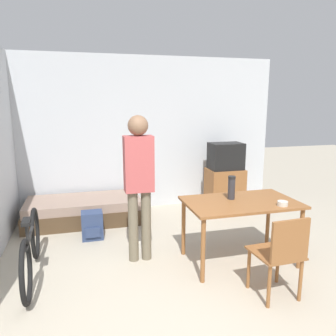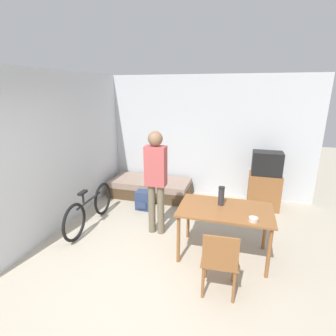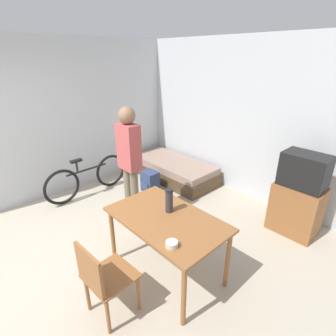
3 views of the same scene
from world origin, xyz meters
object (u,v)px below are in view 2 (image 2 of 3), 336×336
object	(u,v)px
daybed	(151,188)
thermos_flask	(221,195)
mate_bowl	(253,219)
backpack	(144,200)
person_standing	(156,175)
dining_table	(225,214)
bicycle	(90,209)
tv	(265,182)
wooden_chair	(220,260)

from	to	relation	value
daybed	thermos_flask	xyz separation A→B (m)	(1.73, -1.75, 0.73)
thermos_flask	mate_bowl	xyz separation A→B (m)	(0.45, -0.39, -0.13)
mate_bowl	backpack	distance (m)	2.59
person_standing	backpack	size ratio (longest dim) A/B	4.49
dining_table	bicycle	xyz separation A→B (m)	(-2.39, 0.25, -0.35)
mate_bowl	tv	bearing A→B (deg)	82.09
wooden_chair	thermos_flask	bearing A→B (deg)	95.37
bicycle	person_standing	world-z (taller)	person_standing
tv	thermos_flask	distance (m)	1.97
daybed	thermos_flask	size ratio (longest dim) A/B	6.47
thermos_flask	mate_bowl	distance (m)	0.61
tv	dining_table	bearing A→B (deg)	-109.58
wooden_chair	thermos_flask	distance (m)	1.03
tv	wooden_chair	size ratio (longest dim) A/B	1.39
bicycle	thermos_flask	distance (m)	2.39
daybed	dining_table	bearing A→B (deg)	-45.97
tv	dining_table	distance (m)	2.02
daybed	tv	xyz separation A→B (m)	(2.48, 0.03, 0.37)
person_standing	backpack	bearing A→B (deg)	124.37
tv	person_standing	size ratio (longest dim) A/B	0.68
tv	mate_bowl	size ratio (longest dim) A/B	10.27
tv	bicycle	xyz separation A→B (m)	(-3.06, -1.65, -0.24)
wooden_chair	thermos_flask	world-z (taller)	thermos_flask
tv	wooden_chair	bearing A→B (deg)	-103.65
wooden_chair	person_standing	size ratio (longest dim) A/B	0.49
dining_table	thermos_flask	size ratio (longest dim) A/B	4.66
person_standing	thermos_flask	world-z (taller)	person_standing
thermos_flask	tv	bearing A→B (deg)	67.24
bicycle	person_standing	size ratio (longest dim) A/B	0.92
daybed	bicycle	bearing A→B (deg)	-109.85
daybed	mate_bowl	size ratio (longest dim) A/B	15.68
daybed	person_standing	size ratio (longest dim) A/B	1.04
wooden_chair	bicycle	xyz separation A→B (m)	(-2.40, 1.08, -0.17)
bicycle	dining_table	bearing A→B (deg)	-5.93
dining_table	thermos_flask	world-z (taller)	thermos_flask
wooden_chair	thermos_flask	xyz separation A→B (m)	(-0.09, 0.94, 0.42)
bicycle	person_standing	xyz separation A→B (m)	(1.23, 0.10, 0.71)
daybed	wooden_chair	bearing A→B (deg)	-56.01
tv	person_standing	distance (m)	2.45
wooden_chair	thermos_flask	size ratio (longest dim) A/B	3.05
tv	dining_table	xyz separation A→B (m)	(-0.68, -1.90, 0.11)
dining_table	thermos_flask	bearing A→B (deg)	124.27
wooden_chair	bicycle	size ratio (longest dim) A/B	0.53
tv	backpack	world-z (taller)	tv
dining_table	wooden_chair	distance (m)	0.85
backpack	thermos_flask	bearing A→B (deg)	-32.48
daybed	mate_bowl	world-z (taller)	mate_bowl
tv	mate_bowl	world-z (taller)	tv
thermos_flask	bicycle	bearing A→B (deg)	176.59
bicycle	tv	bearing A→B (deg)	28.34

